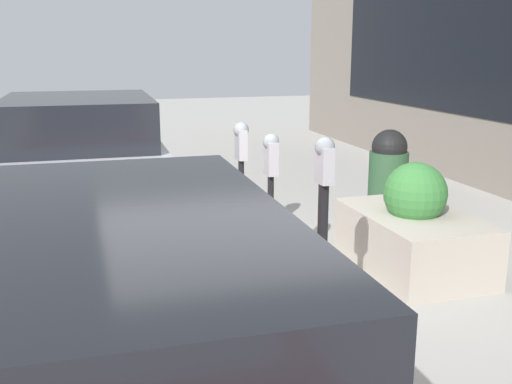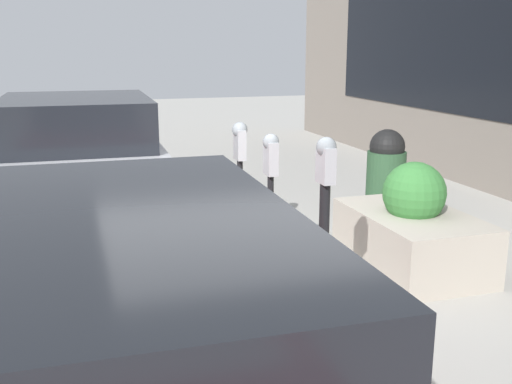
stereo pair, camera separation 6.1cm
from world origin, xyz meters
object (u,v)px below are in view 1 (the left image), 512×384
at_px(parked_car_front, 98,369).
at_px(trash_bin, 388,178).
at_px(parking_meter_second, 271,175).
at_px(planter_box, 413,231).
at_px(parking_meter_middle, 241,156).
at_px(parked_car_middle, 81,157).
at_px(parking_meter_nearest, 323,208).

distance_m(parked_car_front, trash_bin, 5.20).
relative_size(parking_meter_second, planter_box, 0.89).
bearing_deg(planter_box, parking_meter_second, 86.00).
bearing_deg(parking_meter_middle, trash_bin, -83.43).
bearing_deg(parking_meter_second, parked_car_middle, 32.87).
height_order(parking_meter_nearest, parking_meter_second, parking_meter_nearest).
bearing_deg(parked_car_front, trash_bin, -41.22).
bearing_deg(parking_meter_middle, parked_car_front, 155.71).
xyz_separation_m(parking_meter_nearest, parking_meter_second, (1.06, 0.05, 0.03)).
xyz_separation_m(parking_meter_nearest, trash_bin, (2.34, -1.84, -0.38)).
relative_size(planter_box, parked_car_front, 0.36).
relative_size(planter_box, parked_car_middle, 0.38).
relative_size(parking_meter_nearest, trash_bin, 1.28).
bearing_deg(parked_car_middle, parking_meter_middle, -129.58).
distance_m(parking_meter_nearest, parking_meter_second, 1.06).
height_order(parking_meter_second, planter_box, parking_meter_second).
bearing_deg(parking_meter_nearest, parked_car_middle, 25.01).
bearing_deg(parking_meter_middle, parking_meter_nearest, -179.11).
distance_m(parking_meter_middle, parked_car_middle, 2.15).
height_order(parking_meter_second, parked_car_front, parked_car_front).
bearing_deg(parked_car_front, planter_box, -49.67).
relative_size(parking_meter_middle, planter_box, 0.88).
xyz_separation_m(parking_meter_middle, parked_car_front, (-3.62, 1.63, -0.21)).
bearing_deg(parking_meter_second, parked_car_front, 147.78).
bearing_deg(parking_meter_nearest, parking_meter_middle, 0.89).
bearing_deg(parking_meter_second, parking_meter_nearest, -177.19).
xyz_separation_m(parking_meter_middle, trash_bin, (0.22, -1.87, -0.40)).
bearing_deg(parking_meter_nearest, parking_meter_second, 2.81).
xyz_separation_m(parking_meter_middle, planter_box, (-1.16, -1.39, -0.62)).
relative_size(parking_meter_nearest, parking_meter_middle, 1.10).
bearing_deg(parking_meter_second, trash_bin, -56.04).
height_order(parking_meter_second, parked_car_middle, parked_car_middle).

